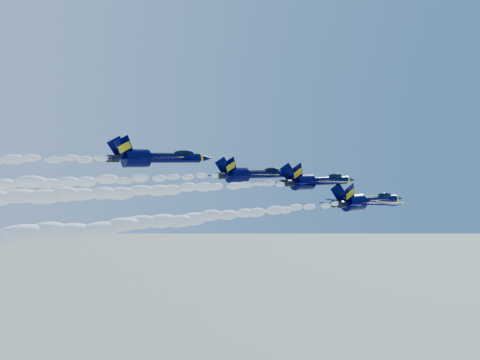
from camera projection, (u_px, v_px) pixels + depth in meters
jet_lead at (367, 201)px, 81.50m from camera, size 18.30×15.01×6.80m
smoke_trail_jet_lead at (184, 220)px, 59.74m from camera, size 57.64×2.48×2.23m
jet_second at (317, 181)px, 85.73m from camera, size 18.65×15.30×6.93m
smoke_trail_jet_second at (128, 192)px, 63.88m from camera, size 57.64×2.53×2.27m
jet_third at (253, 174)px, 82.51m from camera, size 16.96×13.91×6.30m
smoke_trail_jet_third at (36, 183)px, 61.09m from camera, size 57.64×2.30×2.07m
jet_fourth at (158, 158)px, 79.36m from camera, size 19.76×16.21×7.34m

